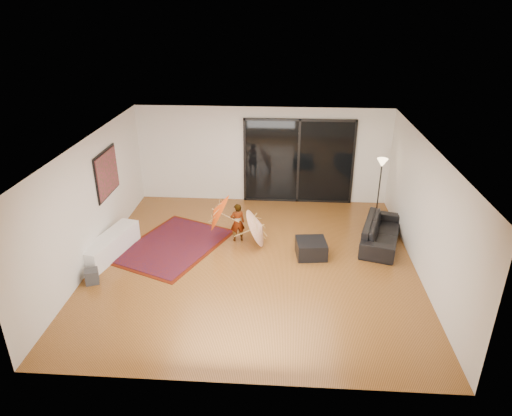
# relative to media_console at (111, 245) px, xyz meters

# --- Properties ---
(floor) EXTENTS (7.00, 7.00, 0.00)m
(floor) POSITION_rel_media_console_xyz_m (3.25, -0.12, -0.25)
(floor) COLOR #9D602B
(floor) RESTS_ON ground
(ceiling) EXTENTS (7.00, 7.00, 0.00)m
(ceiling) POSITION_rel_media_console_xyz_m (3.25, -0.12, 2.45)
(ceiling) COLOR white
(ceiling) RESTS_ON wall_back
(wall_back) EXTENTS (7.00, 0.00, 7.00)m
(wall_back) POSITION_rel_media_console_xyz_m (3.25, 3.38, 1.10)
(wall_back) COLOR silver
(wall_back) RESTS_ON floor
(wall_front) EXTENTS (7.00, 0.00, 7.00)m
(wall_front) POSITION_rel_media_console_xyz_m (3.25, -3.62, 1.10)
(wall_front) COLOR silver
(wall_front) RESTS_ON floor
(wall_left) EXTENTS (0.00, 7.00, 7.00)m
(wall_left) POSITION_rel_media_console_xyz_m (-0.25, -0.12, 1.10)
(wall_left) COLOR silver
(wall_left) RESTS_ON floor
(wall_right) EXTENTS (0.00, 7.00, 7.00)m
(wall_right) POSITION_rel_media_console_xyz_m (6.75, -0.12, 1.10)
(wall_right) COLOR silver
(wall_right) RESTS_ON floor
(sliding_door) EXTENTS (3.06, 0.07, 2.40)m
(sliding_door) POSITION_rel_media_console_xyz_m (4.25, 3.34, 0.95)
(sliding_door) COLOR black
(sliding_door) RESTS_ON wall_back
(painting) EXTENTS (0.04, 1.28, 1.08)m
(painting) POSITION_rel_media_console_xyz_m (-0.21, 0.88, 1.40)
(painting) COLOR black
(painting) RESTS_ON wall_left
(media_console) EXTENTS (0.84, 1.82, 0.49)m
(media_console) POSITION_rel_media_console_xyz_m (0.00, 0.00, 0.00)
(media_console) COLOR white
(media_console) RESTS_ON floor
(speaker) EXTENTS (0.34, 0.34, 0.30)m
(speaker) POSITION_rel_media_console_xyz_m (0.00, -1.12, -0.10)
(speaker) COLOR #424244
(speaker) RESTS_ON floor
(persian_rug) EXTENTS (2.83, 3.23, 0.02)m
(persian_rug) POSITION_rel_media_console_xyz_m (1.30, 0.51, -0.24)
(persian_rug) COLOR #511406
(persian_rug) RESTS_ON floor
(sofa) EXTENTS (1.30, 2.12, 0.58)m
(sofa) POSITION_rel_media_console_xyz_m (6.20, 0.98, 0.04)
(sofa) COLOR black
(sofa) RESTS_ON floor
(ottoman) EXTENTS (0.73, 0.73, 0.38)m
(ottoman) POSITION_rel_media_console_xyz_m (4.52, 0.27, -0.06)
(ottoman) COLOR black
(ottoman) RESTS_ON floor
(floor_lamp) EXTENTS (0.28, 0.28, 1.62)m
(floor_lamp) POSITION_rel_media_console_xyz_m (6.35, 2.46, 1.03)
(floor_lamp) COLOR black
(floor_lamp) RESTS_ON floor
(child) EXTENTS (0.40, 0.32, 0.96)m
(child) POSITION_rel_media_console_xyz_m (2.79, 0.88, 0.23)
(child) COLOR #999999
(child) RESTS_ON floor
(parasol_orange) EXTENTS (0.58, 0.93, 0.91)m
(parasol_orange) POSITION_rel_media_console_xyz_m (2.24, 0.83, 0.49)
(parasol_orange) COLOR #E6490C
(parasol_orange) RESTS_ON child
(parasol_white) EXTENTS (0.57, 0.93, 0.96)m
(parasol_white) POSITION_rel_media_console_xyz_m (3.39, 0.73, 0.26)
(parasol_white) COLOR silver
(parasol_white) RESTS_ON floor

